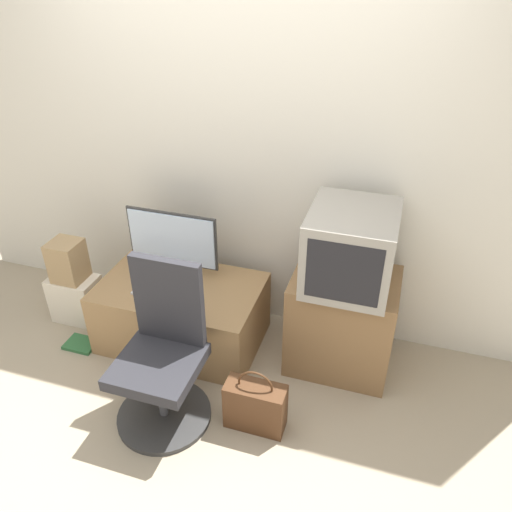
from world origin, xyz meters
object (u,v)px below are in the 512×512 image
object	(u,v)px
handbag	(255,406)
cardboard_box_lower	(77,298)
main_monitor	(173,244)
office_chair	(163,360)
mouse	(190,296)
crt_tv	(351,248)
book	(81,344)
keyboard	(157,293)

from	to	relation	value
handbag	cardboard_box_lower	bearing A→B (deg)	160.69
main_monitor	cardboard_box_lower	bearing A→B (deg)	-168.98
main_monitor	office_chair	xyz separation A→B (m)	(0.26, -0.72, -0.29)
main_monitor	mouse	world-z (taller)	main_monitor
cardboard_box_lower	crt_tv	bearing A→B (deg)	3.07
mouse	handbag	size ratio (longest dim) A/B	0.17
main_monitor	office_chair	distance (m)	0.82
crt_tv	handbag	bearing A→B (deg)	-119.83
handbag	book	xyz separation A→B (m)	(-1.34, 0.27, -0.14)
mouse	crt_tv	world-z (taller)	crt_tv
office_chair	book	size ratio (longest dim) A/B	4.60
cardboard_box_lower	keyboard	bearing A→B (deg)	-8.44
main_monitor	keyboard	size ratio (longest dim) A/B	1.96
main_monitor	cardboard_box_lower	size ratio (longest dim) A/B	1.78
mouse	crt_tv	bearing A→B (deg)	10.94
mouse	crt_tv	xyz separation A→B (m)	(0.94, 0.18, 0.41)
keyboard	cardboard_box_lower	size ratio (longest dim) A/B	0.91
keyboard	handbag	world-z (taller)	keyboard
cardboard_box_lower	handbag	xyz separation A→B (m)	(1.52, -0.53, -0.02)
office_chair	cardboard_box_lower	xyz separation A→B (m)	(-1.00, 0.58, -0.22)
keyboard	mouse	distance (m)	0.22
mouse	cardboard_box_lower	size ratio (longest dim) A/B	0.20
mouse	handbag	bearing A→B (deg)	-38.27
crt_tv	office_chair	bearing A→B (deg)	-142.40
keyboard	mouse	world-z (taller)	mouse
handbag	main_monitor	bearing A→B (deg)	139.04
handbag	book	bearing A→B (deg)	168.56
office_chair	cardboard_box_lower	size ratio (longest dim) A/B	2.78
handbag	book	size ratio (longest dim) A/B	1.97
main_monitor	handbag	size ratio (longest dim) A/B	1.50
main_monitor	mouse	size ratio (longest dim) A/B	8.91
crt_tv	handbag	xyz separation A→B (m)	(-0.36, -0.63, -0.72)
main_monitor	crt_tv	distance (m)	1.16
main_monitor	mouse	xyz separation A→B (m)	(0.21, -0.22, -0.21)
main_monitor	crt_tv	bearing A→B (deg)	-2.17
crt_tv	main_monitor	bearing A→B (deg)	177.83
crt_tv	cardboard_box_lower	world-z (taller)	crt_tv
main_monitor	book	distance (m)	0.96
main_monitor	office_chair	world-z (taller)	office_chair
cardboard_box_lower	mouse	bearing A→B (deg)	-4.83
keyboard	mouse	bearing A→B (deg)	7.46
cardboard_box_lower	handbag	size ratio (longest dim) A/B	0.84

